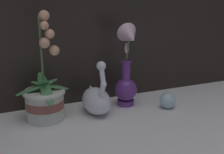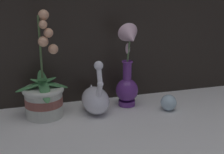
# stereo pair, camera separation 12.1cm
# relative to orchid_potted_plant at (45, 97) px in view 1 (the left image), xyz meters

# --- Properties ---
(ground_plane) EXTENTS (2.80, 2.80, 0.00)m
(ground_plane) POSITION_rel_orchid_potted_plant_xyz_m (0.23, -0.13, -0.08)
(ground_plane) COLOR silver
(orchid_potted_plant) EXTENTS (0.20, 0.20, 0.40)m
(orchid_potted_plant) POSITION_rel_orchid_potted_plant_xyz_m (0.00, 0.00, 0.00)
(orchid_potted_plant) COLOR beige
(orchid_potted_plant) RESTS_ON ground_plane
(swan_figurine) EXTENTS (0.10, 0.18, 0.22)m
(swan_figurine) POSITION_rel_orchid_potted_plant_xyz_m (0.19, -0.02, -0.03)
(swan_figurine) COLOR white
(swan_figurine) RESTS_ON ground_plane
(blue_vase) EXTENTS (0.09, 0.12, 0.34)m
(blue_vase) POSITION_rel_orchid_potted_plant_xyz_m (0.33, 0.00, 0.05)
(blue_vase) COLOR #602D7F
(blue_vase) RESTS_ON ground_plane
(glass_sphere) EXTENTS (0.06, 0.06, 0.06)m
(glass_sphere) POSITION_rel_orchid_potted_plant_xyz_m (0.47, -0.08, -0.05)
(glass_sphere) COLOR silver
(glass_sphere) RESTS_ON ground_plane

